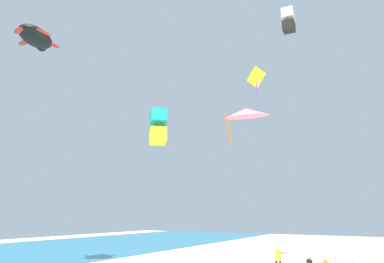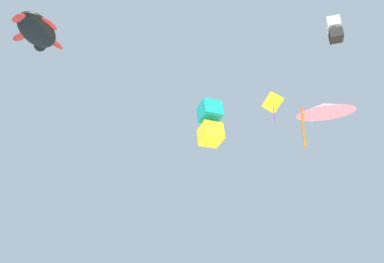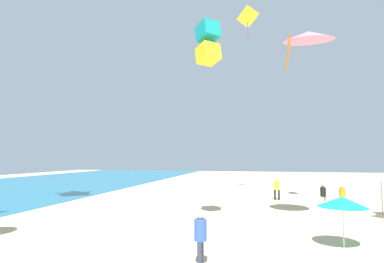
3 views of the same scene
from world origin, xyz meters
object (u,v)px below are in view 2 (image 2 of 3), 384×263
object	(u,v)px
kite_box_teal	(210,123)
kite_diamond_yellow	(273,104)
kite_delta_pink	(324,109)
kite_box_white	(335,30)
kite_turtle_black	(37,31)

from	to	relation	value
kite_box_teal	kite_diamond_yellow	size ratio (longest dim) A/B	0.67
kite_box_teal	kite_diamond_yellow	world-z (taller)	kite_diamond_yellow
kite_delta_pink	kite_box_white	size ratio (longest dim) A/B	1.76
kite_box_teal	kite_delta_pink	world-z (taller)	kite_box_teal
kite_diamond_yellow	kite_turtle_black	xyz separation A→B (m)	(-14.82, 15.73, 1.99)
kite_delta_pink	kite_box_teal	bearing A→B (deg)	-172.06
kite_box_teal	kite_turtle_black	distance (m)	17.25
kite_box_teal	kite_delta_pink	size ratio (longest dim) A/B	0.75
kite_box_white	kite_diamond_yellow	bearing A→B (deg)	-150.15
kite_box_teal	kite_delta_pink	distance (m)	5.76
kite_delta_pink	kite_diamond_yellow	world-z (taller)	kite_diamond_yellow
kite_box_teal	kite_box_white	world-z (taller)	kite_box_white
kite_diamond_yellow	kite_box_white	bearing A→B (deg)	145.40
kite_box_teal	kite_turtle_black	xyz separation A→B (m)	(-0.28, 13.91, 10.19)
kite_box_teal	kite_diamond_yellow	distance (m)	16.79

